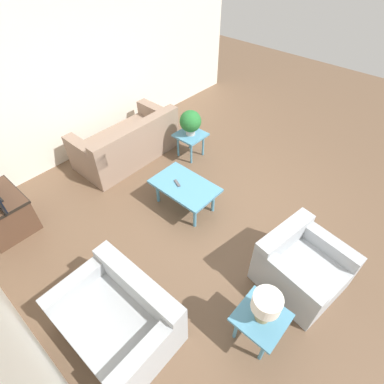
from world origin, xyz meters
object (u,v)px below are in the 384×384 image
at_px(side_table_plant, 191,138).
at_px(potted_plant, 190,122).
at_px(tv_stand_chest, 2,212).
at_px(coffee_table, 185,187).
at_px(side_table_lamp, 260,320).
at_px(armchair, 300,267).
at_px(loveseat, 119,319).
at_px(table_lamp, 266,305).
at_px(sofa, 128,144).

relative_size(side_table_plant, potted_plant, 1.08).
xyz_separation_m(side_table_plant, tv_stand_chest, (0.84, 3.15, -0.10)).
bearing_deg(tv_stand_chest, coffee_table, -128.90).
relative_size(side_table_plant, side_table_lamp, 1.00).
height_order(armchair, loveseat, same).
bearing_deg(potted_plant, tv_stand_chest, 75.04).
bearing_deg(side_table_lamp, side_table_plant, -35.80).
distance_m(coffee_table, table_lamp, 2.22).
xyz_separation_m(loveseat, potted_plant, (1.65, -2.98, 0.45)).
distance_m(coffee_table, side_table_lamp, 2.19).
xyz_separation_m(sofa, armchair, (-3.64, 0.26, -0.01)).
bearing_deg(tv_stand_chest, loveseat, -176.15).
distance_m(sofa, coffee_table, 1.70).
bearing_deg(coffee_table, side_table_plant, -51.70).
bearing_deg(coffee_table, side_table_lamp, 153.97).
bearing_deg(armchair, side_table_lamp, -170.66).
distance_m(loveseat, potted_plant, 3.44).
relative_size(armchair, coffee_table, 1.04).
bearing_deg(loveseat, tv_stand_chest, -177.00).
distance_m(tv_stand_chest, table_lamp, 3.85).
height_order(potted_plant, table_lamp, potted_plant).
distance_m(loveseat, side_table_lamp, 1.51).
relative_size(side_table_lamp, tv_stand_chest, 0.61).
relative_size(armchair, side_table_plant, 2.08).
bearing_deg(side_table_plant, side_table_lamp, 144.20).
relative_size(loveseat, side_table_lamp, 2.53).
height_order(sofa, side_table_lamp, sofa).
bearing_deg(table_lamp, potted_plant, -35.80).
bearing_deg(coffee_table, tv_stand_chest, 51.10).
distance_m(loveseat, table_lamp, 1.57).
relative_size(sofa, tv_stand_chest, 2.29).
bearing_deg(tv_stand_chest, table_lamp, -162.90).
xyz_separation_m(armchair, coffee_table, (1.96, -0.02, 0.10)).
relative_size(side_table_lamp, potted_plant, 1.08).
distance_m(sofa, side_table_plant, 1.18).
bearing_deg(loveseat, armchair, 57.73).
height_order(armchair, potted_plant, potted_plant).
distance_m(side_table_lamp, table_lamp, 0.34).
bearing_deg(side_table_lamp, armchair, -89.62).
bearing_deg(potted_plant, side_table_lamp, 144.20).
bearing_deg(table_lamp, tv_stand_chest, 17.10).
distance_m(armchair, coffee_table, 1.97).
bearing_deg(armchair, sofa, 94.84).
xyz_separation_m(tv_stand_chest, table_lamp, (-3.65, -1.12, 0.43)).
height_order(coffee_table, side_table_plant, side_table_plant).
relative_size(sofa, loveseat, 1.48).
bearing_deg(tv_stand_chest, side_table_plant, -104.96).
xyz_separation_m(side_table_plant, potted_plant, (0.00, 0.00, 0.33)).
bearing_deg(potted_plant, armchair, 158.81).
bearing_deg(side_table_plant, armchair, 158.81).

